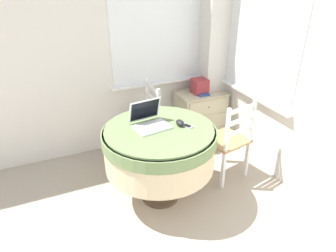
{
  "coord_description": "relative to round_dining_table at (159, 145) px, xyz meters",
  "views": [
    {
      "loc": [
        0.18,
        0.1,
        2.0
      ],
      "look_at": [
        1.19,
        2.4,
        0.69
      ],
      "focal_mm": 32.0,
      "sensor_mm": 36.0,
      "label": 1
    }
  ],
  "objects": [
    {
      "name": "book_on_cabinet",
      "position": [
        0.91,
        0.87,
        0.06
      ],
      "size": [
        0.14,
        0.22,
        0.02
      ],
      "color": "#33478C",
      "rests_on": "corner_cabinet"
    },
    {
      "name": "dining_chair_near_back_window",
      "position": [
        0.11,
        0.78,
        -0.16
      ],
      "size": [
        0.39,
        0.41,
        0.89
      ],
      "color": "#A87F51",
      "rests_on": "ground_plane"
    },
    {
      "name": "corner_cabinet",
      "position": [
        0.94,
        0.9,
        -0.27
      ],
      "size": [
        0.61,
        0.42,
        0.64
      ],
      "color": "beige",
      "rests_on": "ground_plane"
    },
    {
      "name": "computer_mouse",
      "position": [
        0.19,
        -0.03,
        0.2
      ],
      "size": [
        0.07,
        0.1,
        0.05
      ],
      "color": "black",
      "rests_on": "round_dining_table"
    },
    {
      "name": "laptop",
      "position": [
        -0.06,
        0.08,
        0.22
      ],
      "size": [
        0.34,
        0.31,
        0.22
      ],
      "color": "silver",
      "rests_on": "round_dining_table"
    },
    {
      "name": "dining_chair_near_right_window",
      "position": [
        0.79,
        0.04,
        -0.16
      ],
      "size": [
        0.48,
        0.46,
        0.89
      ],
      "color": "#A87F51",
      "rests_on": "ground_plane"
    },
    {
      "name": "round_dining_table",
      "position": [
        0.0,
        0.0,
        0.0
      ],
      "size": [
        1.02,
        1.02,
        0.77
      ],
      "color": "#4C3D2D",
      "rests_on": "ground_plane"
    },
    {
      "name": "cell_phone",
      "position": [
        0.24,
        -0.07,
        0.18
      ],
      "size": [
        0.09,
        0.12,
        0.01
      ],
      "color": "#B2B7BC",
      "rests_on": "round_dining_table"
    },
    {
      "name": "storage_box",
      "position": [
        0.9,
        0.9,
        0.14
      ],
      "size": [
        0.18,
        0.18,
        0.18
      ],
      "color": "#9E3338",
      "rests_on": "corner_cabinet"
    },
    {
      "name": "corner_room_shell",
      "position": [
        0.36,
        -0.07,
        0.68
      ],
      "size": [
        4.57,
        5.25,
        2.55
      ],
      "color": "silver",
      "rests_on": "ground_plane"
    }
  ]
}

